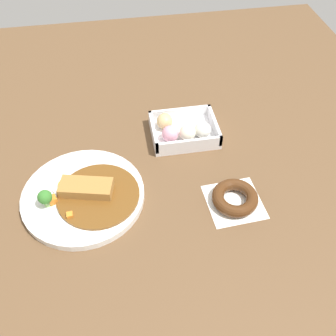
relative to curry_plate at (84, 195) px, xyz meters
The scene contains 4 objects.
ground_plane 0.15m from the curry_plate, 29.44° to the left, with size 1.60×1.60×0.00m, color brown.
curry_plate is the anchor object (origin of this frame).
donut_box 0.31m from the curry_plate, 32.48° to the left, with size 0.17×0.14×0.06m.
chocolate_ring_donut 0.35m from the curry_plate, 11.36° to the right, with size 0.13×0.13×0.03m.
Camera 1 is at (-0.03, -0.64, 0.70)m, focal length 40.51 mm.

